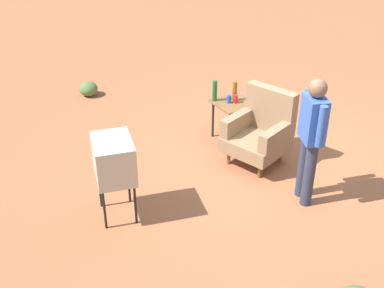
{
  "coord_description": "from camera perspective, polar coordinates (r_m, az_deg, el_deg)",
  "views": [
    {
      "loc": [
        4.46,
        -3.97,
        3.66
      ],
      "look_at": [
        -0.07,
        -1.27,
        0.65
      ],
      "focal_mm": 44.95,
      "sensor_mm": 36.0,
      "label": 1
    }
  ],
  "objects": [
    {
      "name": "ground_plane",
      "position": [
        7.01,
        9.2,
        -2.21
      ],
      "size": [
        60.0,
        60.0,
        0.0
      ],
      "primitive_type": "plane",
      "color": "#A05B38"
    },
    {
      "name": "armchair",
      "position": [
        6.8,
        8.15,
        1.68
      ],
      "size": [
        0.96,
        0.97,
        1.06
      ],
      "color": "brown",
      "rests_on": "ground"
    },
    {
      "name": "side_table",
      "position": [
        7.32,
        4.97,
        4.29
      ],
      "size": [
        0.56,
        0.56,
        0.62
      ],
      "color": "black",
      "rests_on": "ground"
    },
    {
      "name": "tv_on_stand",
      "position": [
        5.57,
        -9.25,
        -1.84
      ],
      "size": [
        0.69,
        0.58,
        1.03
      ],
      "color": "black",
      "rests_on": "ground"
    },
    {
      "name": "person_standing",
      "position": [
        5.86,
        13.97,
        1.11
      ],
      "size": [
        0.53,
        0.34,
        1.64
      ],
      "color": "#2D3347",
      "rests_on": "ground"
    },
    {
      "name": "bottle_wine_green",
      "position": [
        7.26,
        2.71,
        6.33
      ],
      "size": [
        0.07,
        0.07,
        0.32
      ],
      "primitive_type": "cylinder",
      "color": "#1E5623",
      "rests_on": "side_table"
    },
    {
      "name": "bottle_tall_amber",
      "position": [
        7.29,
        5.11,
        6.27
      ],
      "size": [
        0.07,
        0.07,
        0.3
      ],
      "primitive_type": "cylinder",
      "color": "brown",
      "rests_on": "side_table"
    },
    {
      "name": "soda_can_blue",
      "position": [
        7.24,
        4.4,
        5.34
      ],
      "size": [
        0.07,
        0.07,
        0.12
      ],
      "primitive_type": "cylinder",
      "color": "blue",
      "rests_on": "side_table"
    },
    {
      "name": "soda_can_red",
      "position": [
        7.25,
        5.2,
        5.34
      ],
      "size": [
        0.07,
        0.07,
        0.12
      ],
      "primitive_type": "cylinder",
      "color": "red",
      "rests_on": "side_table"
    },
    {
      "name": "flower_vase",
      "position": [
        7.22,
        7.19,
        5.88
      ],
      "size": [
        0.15,
        0.1,
        0.27
      ],
      "color": "silver",
      "rests_on": "side_table"
    },
    {
      "name": "shrub_near",
      "position": [
        9.17,
        -12.19,
        6.41
      ],
      "size": [
        0.34,
        0.34,
        0.26
      ],
      "primitive_type": "ellipsoid",
      "color": "#516B38",
      "rests_on": "ground"
    }
  ]
}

